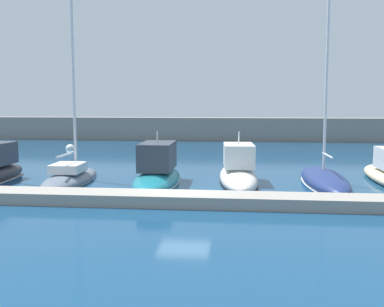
{
  "coord_description": "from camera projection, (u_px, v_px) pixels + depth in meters",
  "views": [
    {
      "loc": [
        2.75,
        -21.84,
        4.69
      ],
      "look_at": [
        0.03,
        3.33,
        1.84
      ],
      "focal_mm": 43.21,
      "sensor_mm": 36.0,
      "label": 1
    }
  ],
  "objects": [
    {
      "name": "mooring_buoy_white",
      "position": [
        70.0,
        149.0,
        46.29
      ],
      "size": [
        0.9,
        0.9,
        0.9
      ],
      "primitive_type": "sphere",
      "color": "white",
      "rests_on": "ground_plane"
    },
    {
      "name": "breakwater_seawall",
      "position": [
        219.0,
        129.0,
        55.93
      ],
      "size": [
        108.0,
        2.31,
        2.77
      ],
      "primitive_type": "cube",
      "color": "gray",
      "rests_on": "ground_plane"
    },
    {
      "name": "motorboat_teal_fourth",
      "position": [
        157.0,
        173.0,
        26.7
      ],
      "size": [
        2.64,
        8.05,
        3.37
      ],
      "rotation": [
        0.0,
        0.0,
        1.59
      ],
      "color": "#19707F",
      "rests_on": "ground_plane"
    },
    {
      "name": "dock_pier",
      "position": [
        180.0,
        199.0,
        21.0
      ],
      "size": [
        39.06,
        1.83,
        0.55
      ],
      "primitive_type": "cube",
      "color": "gray",
      "rests_on": "ground_plane"
    },
    {
      "name": "ground_plane",
      "position": [
        184.0,
        199.0,
        22.4
      ],
      "size": [
        120.0,
        120.0,
        0.0
      ],
      "primitive_type": "plane",
      "color": "navy"
    },
    {
      "name": "motorboat_ivory_fifth",
      "position": [
        238.0,
        173.0,
        26.94
      ],
      "size": [
        2.74,
        8.43,
        3.34
      ],
      "rotation": [
        0.0,
        0.0,
        1.64
      ],
      "color": "silver",
      "rests_on": "ground_plane"
    },
    {
      "name": "sailboat_slate_third",
      "position": [
        70.0,
        177.0,
        27.03
      ],
      "size": [
        2.58,
        7.63,
        13.94
      ],
      "rotation": [
        0.0,
        0.0,
        1.61
      ],
      "color": "slate",
      "rests_on": "ground_plane"
    },
    {
      "name": "sailboat_navy_sixth",
      "position": [
        324.0,
        179.0,
        26.24
      ],
      "size": [
        2.47,
        8.47,
        15.06
      ],
      "rotation": [
        0.0,
        0.0,
        1.6
      ],
      "color": "navy",
      "rests_on": "ground_plane"
    }
  ]
}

